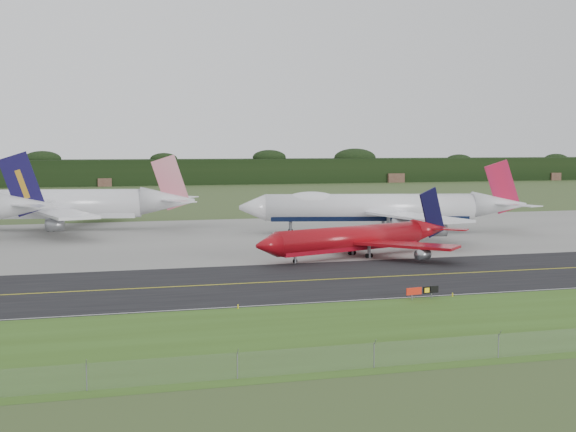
# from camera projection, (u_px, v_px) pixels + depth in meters

# --- Properties ---
(ground) EXTENTS (600.00, 600.00, 0.00)m
(ground) POSITION_uv_depth(u_px,v_px,m) (367.00, 273.00, 119.79)
(ground) COLOR #445527
(ground) RESTS_ON ground
(grass_verge) EXTENTS (400.00, 30.00, 0.01)m
(grass_verge) POSITION_uv_depth(u_px,v_px,m) (485.00, 323.00, 86.23)
(grass_verge) COLOR #37591A
(grass_verge) RESTS_ON ground
(taxiway) EXTENTS (400.00, 32.00, 0.02)m
(taxiway) POSITION_uv_depth(u_px,v_px,m) (377.00, 277.00, 115.96)
(taxiway) COLOR black
(taxiway) RESTS_ON ground
(apron) EXTENTS (400.00, 78.00, 0.01)m
(apron) POSITION_uv_depth(u_px,v_px,m) (279.00, 236.00, 168.71)
(apron) COLOR gray
(apron) RESTS_ON ground
(taxiway_centreline) EXTENTS (400.00, 0.40, 0.00)m
(taxiway_centreline) POSITION_uv_depth(u_px,v_px,m) (377.00, 277.00, 115.96)
(taxiway_centreline) COLOR #D2CA13
(taxiway_centreline) RESTS_ON taxiway
(taxiway_edge_line) EXTENTS (400.00, 0.25, 0.00)m
(taxiway_edge_line) POSITION_uv_depth(u_px,v_px,m) (423.00, 296.00, 101.09)
(taxiway_edge_line) COLOR silver
(taxiway_edge_line) RESTS_ON taxiway
(perimeter_fence) EXTENTS (320.00, 0.10, 320.00)m
(perimeter_fence) POSITION_uv_depth(u_px,v_px,m) (557.00, 341.00, 73.66)
(perimeter_fence) COLOR slate
(perimeter_fence) RESTS_ON ground
(horizon_treeline) EXTENTS (700.00, 25.00, 12.00)m
(horizon_treeline) POSITION_uv_depth(u_px,v_px,m) (158.00, 173.00, 381.87)
(horizon_treeline) COLOR black
(horizon_treeline) RESTS_ON ground
(jet_ba_747) EXTENTS (62.63, 51.03, 15.87)m
(jet_ba_747) POSITION_uv_depth(u_px,v_px,m) (380.00, 208.00, 174.15)
(jet_ba_747) COLOR white
(jet_ba_747) RESTS_ON ground
(jet_red_737) EXTENTS (40.86, 32.34, 11.38)m
(jet_red_737) POSITION_uv_depth(u_px,v_px,m) (360.00, 238.00, 137.24)
(jet_red_737) COLOR maroon
(jet_red_737) RESTS_ON ground
(jet_star_tail) EXTENTS (63.90, 52.77, 16.90)m
(jet_star_tail) POSITION_uv_depth(u_px,v_px,m) (53.00, 205.00, 179.41)
(jet_star_tail) COLOR silver
(jet_star_tail) RESTS_ON ground
(taxiway_sign) EXTENTS (4.61, 0.90, 1.55)m
(taxiway_sign) POSITION_uv_depth(u_px,v_px,m) (422.00, 291.00, 99.27)
(taxiway_sign) COLOR slate
(taxiway_sign) RESTS_ON ground
(edge_marker_left) EXTENTS (0.16, 0.16, 0.50)m
(edge_marker_left) POSITION_uv_depth(u_px,v_px,m) (238.00, 307.00, 93.65)
(edge_marker_left) COLOR yellow
(edge_marker_left) RESTS_ON ground
(edge_marker_center) EXTENTS (0.16, 0.16, 0.50)m
(edge_marker_center) POSITION_uv_depth(u_px,v_px,m) (453.00, 295.00, 101.08)
(edge_marker_center) COLOR yellow
(edge_marker_center) RESTS_ON ground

